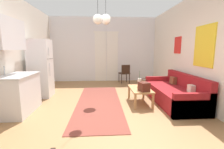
% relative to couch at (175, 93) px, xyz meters
% --- Properties ---
extents(ground_plane, '(5.32, 8.15, 0.10)m').
position_rel_couch_xyz_m(ground_plane, '(-1.93, -0.56, -0.31)').
color(ground_plane, '#996D44').
extents(wall_back, '(4.92, 0.13, 2.89)m').
position_rel_couch_xyz_m(wall_back, '(-1.92, 3.26, 1.18)').
color(wall_back, silver).
rests_on(wall_back, ground_plane).
extents(wall_right, '(0.12, 7.75, 2.89)m').
position_rel_couch_xyz_m(wall_right, '(0.48, -0.55, 1.19)').
color(wall_right, silver).
rests_on(wall_right, ground_plane).
extents(area_rug, '(1.17, 3.42, 0.01)m').
position_rel_couch_xyz_m(area_rug, '(-2.10, 0.13, -0.25)').
color(area_rug, brown).
rests_on(area_rug, ground_plane).
extents(couch, '(0.91, 2.14, 0.79)m').
position_rel_couch_xyz_m(couch, '(0.00, 0.00, 0.00)').
color(couch, maroon).
rests_on(couch, ground_plane).
extents(coffee_table, '(0.52, 0.97, 0.42)m').
position_rel_couch_xyz_m(coffee_table, '(-0.98, 0.02, 0.10)').
color(coffee_table, '#B27F4C').
rests_on(coffee_table, ground_plane).
extents(bamboo_vase, '(0.10, 0.10, 0.45)m').
position_rel_couch_xyz_m(bamboo_vase, '(-0.96, 0.21, 0.27)').
color(bamboo_vase, beige).
rests_on(bamboo_vase, coffee_table).
extents(handbag, '(0.28, 0.31, 0.33)m').
position_rel_couch_xyz_m(handbag, '(-0.95, -0.27, 0.27)').
color(handbag, '#512319').
rests_on(handbag, coffee_table).
extents(refrigerator, '(0.63, 0.59, 1.75)m').
position_rel_couch_xyz_m(refrigerator, '(-3.87, 0.84, 0.62)').
color(refrigerator, white).
rests_on(refrigerator, ground_plane).
extents(kitchen_counter, '(0.61, 1.08, 2.12)m').
position_rel_couch_xyz_m(kitchen_counter, '(-3.95, -0.44, 0.55)').
color(kitchen_counter, silver).
rests_on(kitchen_counter, ground_plane).
extents(accent_chair, '(0.50, 0.48, 0.80)m').
position_rel_couch_xyz_m(accent_chair, '(-1.02, 2.64, 0.20)').
color(accent_chair, black).
rests_on(accent_chair, ground_plane).
extents(pendant_lamp_near, '(0.21, 0.21, 0.90)m').
position_rel_couch_xyz_m(pendant_lamp_near, '(-2.08, -0.50, 1.84)').
color(pendant_lamp_near, black).
extents(pendant_lamp_far, '(0.29, 0.29, 0.73)m').
position_rel_couch_xyz_m(pendant_lamp_far, '(-1.88, 0.65, 2.05)').
color(pendant_lamp_far, black).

